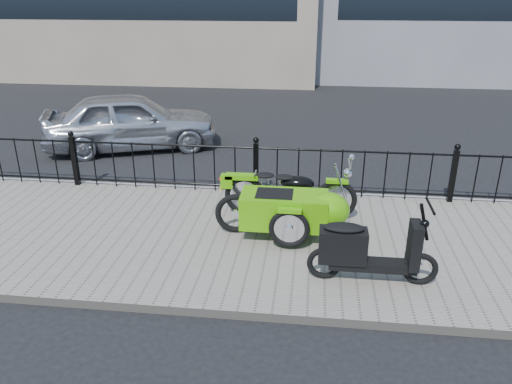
# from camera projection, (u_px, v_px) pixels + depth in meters

# --- Properties ---
(ground) EXTENTS (120.00, 120.00, 0.00)m
(ground) POSITION_uv_depth(u_px,v_px,m) (247.00, 229.00, 8.20)
(ground) COLOR black
(ground) RESTS_ON ground
(sidewalk) EXTENTS (30.00, 3.80, 0.12)m
(sidewalk) POSITION_uv_depth(u_px,v_px,m) (242.00, 240.00, 7.72)
(sidewalk) COLOR gray
(sidewalk) RESTS_ON ground
(curb) EXTENTS (30.00, 0.10, 0.12)m
(curb) POSITION_uv_depth(u_px,v_px,m) (257.00, 193.00, 9.50)
(curb) COLOR gray
(curb) RESTS_ON ground
(iron_fence) EXTENTS (14.11, 0.11, 1.08)m
(iron_fence) POSITION_uv_depth(u_px,v_px,m) (256.00, 169.00, 9.17)
(iron_fence) COLOR black
(iron_fence) RESTS_ON sidewalk
(motorcycle_sidecar) EXTENTS (2.28, 1.48, 0.98)m
(motorcycle_sidecar) POSITION_uv_depth(u_px,v_px,m) (296.00, 206.00, 7.62)
(motorcycle_sidecar) COLOR black
(motorcycle_sidecar) RESTS_ON sidewalk
(scooter) EXTENTS (1.68, 0.49, 1.14)m
(scooter) POSITION_uv_depth(u_px,v_px,m) (364.00, 251.00, 6.40)
(scooter) COLOR black
(scooter) RESTS_ON sidewalk
(spare_tire) EXTENTS (0.66, 0.17, 0.65)m
(spare_tire) POSITION_uv_depth(u_px,v_px,m) (236.00, 213.00, 7.72)
(spare_tire) COLOR black
(spare_tire) RESTS_ON sidewalk
(sedan_car) EXTENTS (4.36, 2.91, 1.38)m
(sedan_car) POSITION_uv_depth(u_px,v_px,m) (131.00, 121.00, 12.02)
(sedan_car) COLOR #BBBDC3
(sedan_car) RESTS_ON ground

